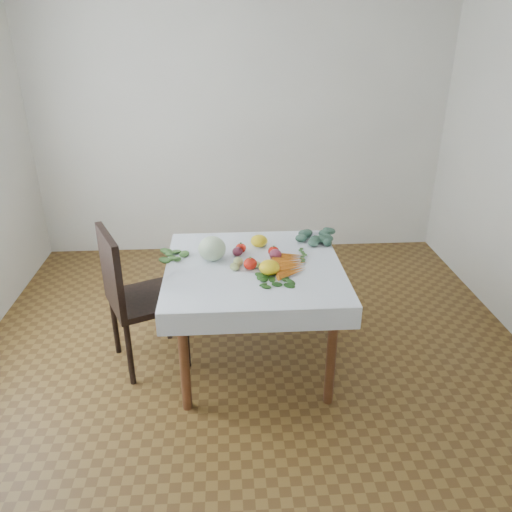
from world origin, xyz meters
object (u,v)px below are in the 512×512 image
(table, at_px, (254,279))
(carrot_bunch, at_px, (290,264))
(cabbage, at_px, (212,249))
(heirloom_back, at_px, (259,241))
(chair, at_px, (131,291))

(table, relative_size, carrot_bunch, 2.67)
(table, bearing_deg, cabbage, 159.63)
(cabbage, relative_size, carrot_bunch, 0.48)
(cabbage, height_order, heirloom_back, cabbage)
(chair, distance_m, cabbage, 0.60)
(chair, xyz_separation_m, carrot_bunch, (1.03, -0.07, 0.20))
(cabbage, bearing_deg, heirloom_back, 31.66)
(chair, height_order, carrot_bunch, chair)
(table, xyz_separation_m, cabbage, (-0.27, 0.10, 0.18))
(cabbage, distance_m, heirloom_back, 0.38)
(heirloom_back, bearing_deg, table, -100.41)
(heirloom_back, relative_size, carrot_bunch, 0.32)
(table, height_order, heirloom_back, heirloom_back)
(cabbage, xyz_separation_m, carrot_bunch, (0.50, -0.13, -0.06))
(table, bearing_deg, carrot_bunch, -7.13)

